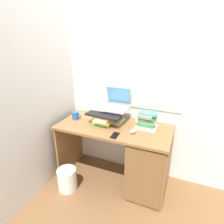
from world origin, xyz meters
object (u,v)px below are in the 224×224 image
object	(u,v)px
mug	(76,116)
wastebasket	(67,179)
book_stack_side	(147,120)
cell_phone	(115,135)
desk	(140,159)
keyboard	(103,115)
book_stack_keyboard_riser	(103,121)
computer_mouse	(133,131)
book_stack_tall	(114,115)
laptop	(116,103)

from	to	relation	value
mug	wastebasket	size ratio (longest dim) A/B	0.46
book_stack_side	cell_phone	bearing A→B (deg)	-129.24
desk	book_stack_side	distance (m)	0.46
keyboard	cell_phone	bearing A→B (deg)	-35.45
book_stack_keyboard_riser	wastebasket	xyz separation A→B (m)	(-0.32, -0.35, -0.69)
book_stack_keyboard_riser	computer_mouse	world-z (taller)	book_stack_keyboard_riser
book_stack_side	keyboard	distance (m)	0.50
cell_phone	computer_mouse	bearing A→B (deg)	41.96
keyboard	mug	bearing A→B (deg)	178.73
book_stack_tall	mug	world-z (taller)	book_stack_tall
laptop	computer_mouse	distance (m)	0.45
book_stack_side	laptop	xyz separation A→B (m)	(-0.41, 0.09, 0.12)
wastebasket	keyboard	bearing A→B (deg)	46.76
book_stack_keyboard_riser	wastebasket	bearing A→B (deg)	-132.53
book_stack_tall	book_stack_side	xyz separation A→B (m)	(0.41, -0.02, 0.01)
desk	cell_phone	world-z (taller)	cell_phone
book_stack_keyboard_riser	laptop	distance (m)	0.29
book_stack_side	wastebasket	distance (m)	1.19
laptop	computer_mouse	world-z (taller)	laptop
desk	mug	bearing A→B (deg)	177.91
book_stack_side	mug	distance (m)	0.90
book_stack_keyboard_riser	cell_phone	distance (m)	0.30
laptop	wastebasket	world-z (taller)	laptop
wastebasket	laptop	bearing A→B (deg)	55.35
mug	wastebasket	world-z (taller)	mug
computer_mouse	wastebasket	distance (m)	1.00
book_stack_tall	mug	xyz separation A→B (m)	(-0.48, -0.12, -0.03)
mug	wastebasket	xyz separation A→B (m)	(0.08, -0.39, -0.67)
desk	keyboard	size ratio (longest dim) A/B	3.16
keyboard	book_stack_tall	bearing A→B (deg)	69.86
laptop	wastebasket	bearing A→B (deg)	-124.65
computer_mouse	mug	size ratio (longest dim) A/B	0.84
desk	laptop	xyz separation A→B (m)	(-0.39, 0.22, 0.56)
book_stack_keyboard_riser	wastebasket	distance (m)	0.83
laptop	wastebasket	xyz separation A→B (m)	(-0.40, -0.58, -0.84)
book_stack_keyboard_riser	computer_mouse	size ratio (longest dim) A/B	2.12
book_stack_keyboard_riser	cell_phone	size ratio (longest dim) A/B	1.62
computer_mouse	cell_phone	size ratio (longest dim) A/B	0.76
book_stack_keyboard_riser	computer_mouse	distance (m)	0.39
book_stack_keyboard_riser	laptop	xyz separation A→B (m)	(0.08, 0.23, 0.16)
book_stack_keyboard_riser	desk	bearing A→B (deg)	0.49
desk	mug	distance (m)	0.95
book_stack_side	book_stack_keyboard_riser	bearing A→B (deg)	-164.70
book_stack_tall	cell_phone	size ratio (longest dim) A/B	1.77
book_stack_tall	book_stack_keyboard_riser	xyz separation A→B (m)	(-0.08, -0.16, -0.02)
desk	wastebasket	xyz separation A→B (m)	(-0.79, -0.35, -0.28)
book_stack_tall	wastebasket	world-z (taller)	book_stack_tall
computer_mouse	laptop	bearing A→B (deg)	139.07
keyboard	computer_mouse	xyz separation A→B (m)	(0.38, -0.04, -0.11)
desk	book_stack_tall	xyz separation A→B (m)	(-0.39, 0.15, 0.43)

